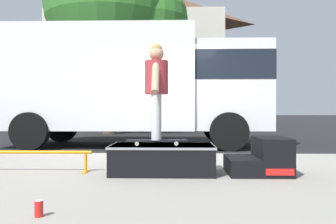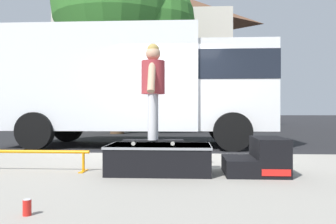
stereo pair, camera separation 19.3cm
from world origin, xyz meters
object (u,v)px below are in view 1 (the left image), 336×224
object	(u,v)px
kicker_ramp	(262,159)
grind_rail	(35,156)
skate_box	(163,158)
skateboard	(156,141)
street_tree_main	(118,7)
box_truck	(135,82)
soda_can	(39,209)
skater_kid	(156,83)

from	to	relation	value
kicker_ramp	grind_rail	size ratio (longest dim) A/B	0.51
skate_box	skateboard	world-z (taller)	skateboard
grind_rail	street_tree_main	distance (m)	10.90
kicker_ramp	box_truck	world-z (taller)	box_truck
skateboard	soda_can	size ratio (longest dim) A/B	6.30
skateboard	box_truck	xyz separation A→B (m)	(-0.86, 4.94, 1.15)
skate_box	kicker_ramp	bearing A→B (deg)	-0.02
skateboard	grind_rail	bearing A→B (deg)	176.92
skater_kid	soda_can	distance (m)	2.36
skater_kid	soda_can	xyz separation A→B (m)	(-0.78, -1.93, -1.11)
kicker_ramp	skate_box	bearing A→B (deg)	179.98
skater_kid	street_tree_main	distance (m)	10.80
kicker_ramp	skater_kid	xyz separation A→B (m)	(-1.37, -0.05, 0.98)
soda_can	street_tree_main	xyz separation A→B (m)	(-1.39, 11.80, 4.93)
grind_rail	box_truck	distance (m)	5.09
grind_rail	skateboard	size ratio (longest dim) A/B	1.92
kicker_ramp	grind_rail	xyz separation A→B (m)	(-3.00, 0.04, 0.02)
skate_box	street_tree_main	size ratio (longest dim) A/B	0.17
skate_box	soda_can	distance (m)	2.16
grind_rail	box_truck	bearing A→B (deg)	81.09
skate_box	skater_kid	distance (m)	0.98
skateboard	street_tree_main	distance (m)	11.09
skateboard	skater_kid	bearing A→B (deg)	180.00
skateboard	soda_can	bearing A→B (deg)	-112.13
grind_rail	soda_can	distance (m)	2.19
skate_box	grind_rail	distance (m)	1.70
skateboard	street_tree_main	world-z (taller)	street_tree_main
skateboard	skater_kid	xyz separation A→B (m)	(-0.00, 0.00, 0.74)
grind_rail	street_tree_main	size ratio (longest dim) A/B	0.19
kicker_ramp	soda_can	world-z (taller)	kicker_ramp
soda_can	box_truck	world-z (taller)	box_truck
grind_rail	box_truck	xyz separation A→B (m)	(0.76, 4.85, 1.37)
skater_kid	grind_rail	bearing A→B (deg)	176.92
grind_rail	box_truck	size ratio (longest dim) A/B	0.22
kicker_ramp	box_truck	xyz separation A→B (m)	(-2.24, 4.89, 1.39)
kicker_ramp	street_tree_main	size ratio (longest dim) A/B	0.10
kicker_ramp	skateboard	distance (m)	1.39
soda_can	street_tree_main	size ratio (longest dim) A/B	0.02
skateboard	skater_kid	size ratio (longest dim) A/B	0.64
kicker_ramp	box_truck	distance (m)	5.55
grind_rail	skate_box	bearing A→B (deg)	-1.34
skateboard	skater_kid	world-z (taller)	skater_kid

